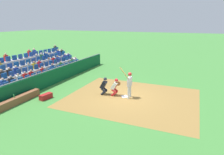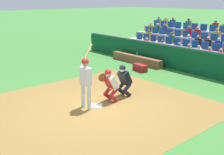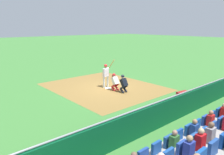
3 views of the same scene
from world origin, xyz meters
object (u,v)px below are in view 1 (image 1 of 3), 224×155
object	(u,v)px
home_plate_marker	(125,96)
dugout_bench	(16,101)
catcher_crouching	(115,86)
water_bottle_on_bench	(14,96)
equipment_duffel_bag	(46,96)
batter_at_plate	(129,82)
home_plate_umpire	(104,85)

from	to	relation	value
home_plate_marker	dugout_bench	world-z (taller)	dugout_bench
catcher_crouching	water_bottle_on_bench	world-z (taller)	catcher_crouching
equipment_duffel_bag	batter_at_plate	bearing A→B (deg)	125.17
catcher_crouching	water_bottle_on_bench	size ratio (longest dim) A/B	6.20
batter_at_plate	home_plate_umpire	bearing A→B (deg)	-87.66
home_plate_marker	catcher_crouching	bearing A→B (deg)	-85.10
catcher_crouching	home_plate_umpire	size ratio (longest dim) A/B	0.99
catcher_crouching	dugout_bench	xyz separation A→B (m)	(3.78, -5.14, -0.48)
catcher_crouching	equipment_duffel_bag	world-z (taller)	catcher_crouching
batter_at_plate	equipment_duffel_bag	bearing A→B (deg)	-65.01
batter_at_plate	dugout_bench	bearing A→B (deg)	-58.60
home_plate_umpire	dugout_bench	distance (m)	5.71
batter_at_plate	equipment_duffel_bag	world-z (taller)	batter_at_plate
catcher_crouching	batter_at_plate	bearing A→B (deg)	88.63
home_plate_umpire	home_plate_marker	bearing A→B (deg)	96.07
water_bottle_on_bench	equipment_duffel_bag	distance (m)	1.91
batter_at_plate	dugout_bench	distance (m)	7.27
dugout_bench	equipment_duffel_bag	distance (m)	1.80
water_bottle_on_bench	dugout_bench	bearing A→B (deg)	101.00
batter_at_plate	catcher_crouching	size ratio (longest dim) A/B	1.71
home_plate_marker	dugout_bench	size ratio (longest dim) A/B	0.12
batter_at_plate	water_bottle_on_bench	world-z (taller)	batter_at_plate
home_plate_marker	batter_at_plate	world-z (taller)	batter_at_plate
dugout_bench	equipment_duffel_bag	xyz separation A→B (m)	(-1.41, 1.12, -0.05)
batter_at_plate	home_plate_umpire	size ratio (longest dim) A/B	1.69
batter_at_plate	dugout_bench	xyz separation A→B (m)	(3.76, -6.16, -0.89)
home_plate_umpire	equipment_duffel_bag	bearing A→B (deg)	-54.78
equipment_duffel_bag	home_plate_umpire	bearing A→B (deg)	135.40
home_plate_umpire	water_bottle_on_bench	xyz separation A→B (m)	(3.70, -4.44, -0.15)
home_plate_marker	catcher_crouching	distance (m)	0.97
catcher_crouching	home_plate_umpire	distance (m)	0.80
home_plate_umpire	water_bottle_on_bench	distance (m)	5.78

